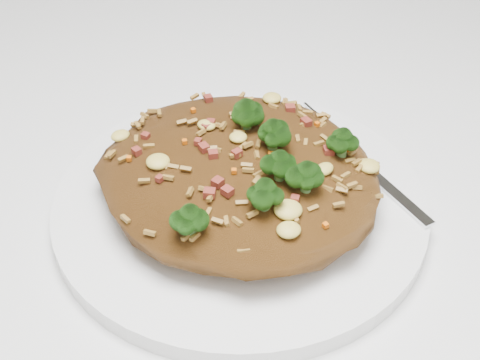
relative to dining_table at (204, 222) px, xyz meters
name	(u,v)px	position (x,y,z in m)	size (l,w,h in m)	color
dining_table	(204,222)	(0.00, 0.00, 0.00)	(1.20, 0.80, 0.75)	white
plate	(240,203)	(0.07, -0.05, 0.10)	(0.26, 0.26, 0.01)	white
fried_rice	(241,166)	(0.07, -0.05, 0.13)	(0.20, 0.18, 0.06)	brown
fork	(363,165)	(0.13, 0.02, 0.11)	(0.15, 0.09, 0.00)	silver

